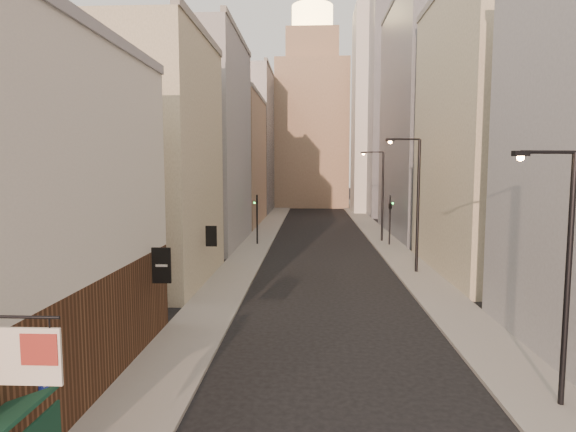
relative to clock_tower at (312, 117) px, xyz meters
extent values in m
cube|color=gray|center=(-5.50, -37.00, -17.56)|extent=(3.00, 140.00, 0.15)
cube|color=gray|center=(7.50, -37.00, -17.56)|extent=(3.00, 140.00, 0.15)
cube|color=#533420|center=(-10.00, -83.00, -15.63)|extent=(6.00, 16.00, 4.00)
cube|color=gray|center=(-7.20, -83.00, -5.53)|extent=(0.60, 16.00, 0.40)
cube|color=beige|center=(-5.50, -89.00, -13.48)|extent=(1.60, 0.06, 1.10)
cube|color=maroon|center=(-5.10, -89.00, -13.33)|extent=(0.70, 0.10, 0.60)
cube|color=#1729AE|center=(-6.95, -85.80, -15.43)|extent=(0.08, 0.40, 0.50)
cube|color=black|center=(-6.30, -78.00, -14.03)|extent=(0.80, 0.08, 1.50)
cube|color=black|center=(-6.30, -68.00, -14.23)|extent=(0.70, 0.08, 1.30)
cube|color=#9D9378|center=(-11.00, -66.00, -9.63)|extent=(8.00, 12.00, 16.00)
cube|color=gray|center=(-11.00, -50.00, -7.63)|extent=(8.00, 16.00, 20.00)
cube|color=#8D6E54|center=(-11.00, -32.00, -9.13)|extent=(8.00, 18.00, 17.00)
cube|color=gray|center=(-11.00, -12.00, -5.63)|extent=(8.00, 20.00, 24.00)
cube|color=#9D9378|center=(13.00, -62.00, -7.63)|extent=(8.00, 16.00, 20.00)
cube|color=gray|center=(13.00, -42.00, -4.63)|extent=(8.00, 20.00, 26.00)
cube|color=gray|center=(19.00, -14.00, 7.37)|extent=(20.00, 22.00, 50.00)
cube|color=#8D6E54|center=(0.00, 0.00, -3.63)|extent=(14.00, 14.00, 28.00)
cube|color=#8D6E54|center=(0.00, 0.00, 13.37)|extent=(10.00, 10.00, 6.00)
cylinder|color=#FFCC72|center=(0.00, 0.00, 18.87)|extent=(8.00, 8.00, 5.00)
cube|color=silver|center=(11.00, -14.00, -0.63)|extent=(8.00, 8.00, 34.00)
cylinder|color=black|center=(7.87, -82.34, -13.58)|extent=(0.18, 0.18, 8.10)
cylinder|color=black|center=(6.98, -82.52, -9.53)|extent=(1.79, 0.46, 0.11)
cube|color=black|center=(6.10, -82.69, -9.58)|extent=(0.52, 0.29, 0.16)
sphere|color=orange|center=(6.10, -82.69, -9.69)|extent=(0.22, 0.22, 0.22)
cylinder|color=black|center=(7.55, -62.68, -12.81)|extent=(0.21, 0.21, 9.64)
cylinder|color=black|center=(6.49, -62.84, -7.99)|extent=(2.14, 0.43, 0.13)
cube|color=black|center=(5.43, -62.99, -8.04)|extent=(0.62, 0.32, 0.19)
sphere|color=orange|center=(5.43, -62.99, -8.18)|extent=(0.26, 0.26, 0.26)
cylinder|color=black|center=(7.22, -47.86, -13.01)|extent=(0.21, 0.21, 9.24)
cylinder|color=black|center=(6.25, -47.52, -8.39)|extent=(1.98, 0.79, 0.12)
cube|color=black|center=(5.28, -47.18, -8.45)|extent=(0.61, 0.40, 0.18)
sphere|color=orange|center=(5.28, -47.18, -8.58)|extent=(0.25, 0.25, 0.25)
cylinder|color=black|center=(-5.40, -50.51, -15.13)|extent=(0.16, 0.16, 5.00)
imported|color=black|center=(-5.40, -50.51, -13.43)|extent=(0.42, 0.42, 1.25)
sphere|color=#19E533|center=(-5.65, -50.51, -13.43)|extent=(0.16, 0.16, 0.16)
cylinder|color=black|center=(7.59, -50.36, -15.13)|extent=(0.16, 0.16, 5.00)
imported|color=black|center=(7.59, -50.36, -13.43)|extent=(0.60, 0.60, 1.22)
sphere|color=#19E533|center=(7.84, -50.36, -13.43)|extent=(0.16, 0.16, 0.16)
camera|label=1|loc=(-0.11, -97.36, -10.00)|focal=30.00mm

